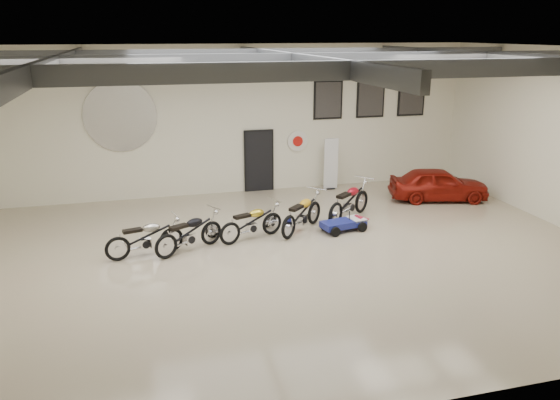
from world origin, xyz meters
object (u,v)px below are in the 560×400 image
object	(u,v)px
motorcycle_red	(349,201)
vintage_car	(439,184)
motorcycle_black	(189,232)
banner_stand	(331,164)
go_kart	(347,221)
motorcycle_gold	(251,222)
motorcycle_yellow	(302,213)
motorcycle_silver	(145,237)

from	to	relation	value
motorcycle_red	vintage_car	world-z (taller)	motorcycle_red
motorcycle_black	banner_stand	bearing A→B (deg)	10.85
banner_stand	motorcycle_red	size ratio (longest dim) A/B	0.85
go_kart	vintage_car	world-z (taller)	vintage_car
motorcycle_gold	go_kart	size ratio (longest dim) A/B	1.23
banner_stand	motorcycle_gold	size ratio (longest dim) A/B	0.96
motorcycle_yellow	vintage_car	bearing A→B (deg)	-25.49
go_kart	motorcycle_silver	bearing A→B (deg)	173.69
motorcycle_silver	go_kart	distance (m)	5.58
vintage_car	banner_stand	bearing A→B (deg)	68.06
banner_stand	go_kart	world-z (taller)	banner_stand
banner_stand	motorcycle_red	world-z (taller)	banner_stand
motorcycle_black	vintage_car	size ratio (longest dim) A/B	0.62
motorcycle_silver	motorcycle_yellow	size ratio (longest dim) A/B	0.94
banner_stand	go_kart	xyz separation A→B (m)	(-0.99, -4.12, -0.64)
motorcycle_red	go_kart	bearing A→B (deg)	-152.14
banner_stand	vintage_car	world-z (taller)	banner_stand
vintage_car	motorcycle_yellow	bearing A→B (deg)	121.86
vintage_car	go_kart	bearing A→B (deg)	130.06
motorcycle_black	go_kart	distance (m)	4.49
banner_stand	go_kart	bearing A→B (deg)	-101.10
motorcycle_gold	motorcycle_black	bearing A→B (deg)	172.82
motorcycle_black	vintage_car	bearing A→B (deg)	-13.32
motorcycle_black	go_kart	size ratio (longest dim) A/B	1.26
motorcycle_black	motorcycle_yellow	bearing A→B (deg)	-16.89
banner_stand	motorcycle_red	distance (m)	3.31
motorcycle_gold	go_kart	xyz separation A→B (m)	(2.76, 0.01, -0.21)
motorcycle_yellow	go_kart	distance (m)	1.32
banner_stand	motorcycle_black	bearing A→B (deg)	-137.75
motorcycle_silver	motorcycle_black	bearing A→B (deg)	-11.83
banner_stand	vintage_car	xyz separation A→B (m)	(3.00, -2.18, -0.38)
motorcycle_silver	go_kart	xyz separation A→B (m)	(5.55, 0.45, -0.22)
motorcycle_gold	banner_stand	bearing A→B (deg)	26.83
banner_stand	motorcycle_silver	distance (m)	7.99
banner_stand	motorcycle_black	world-z (taller)	banner_stand
go_kart	vintage_car	distance (m)	4.44
go_kart	vintage_car	xyz separation A→B (m)	(3.99, 1.95, 0.26)
vintage_car	motorcycle_gold	bearing A→B (deg)	120.22
banner_stand	motorcycle_red	xyz separation A→B (m)	(-0.59, -3.23, -0.36)
banner_stand	go_kart	size ratio (longest dim) A/B	1.18
vintage_car	motorcycle_red	bearing A→B (deg)	120.44
motorcycle_black	motorcycle_yellow	distance (m)	3.27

